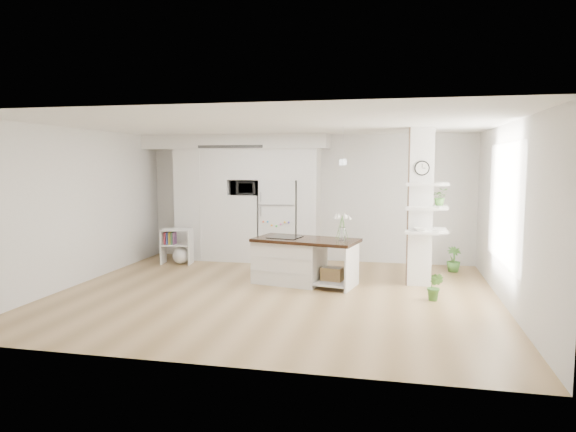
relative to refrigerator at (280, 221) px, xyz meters
name	(u,v)px	position (x,y,z in m)	size (l,w,h in m)	color
floor	(275,294)	(0.53, -2.68, -0.88)	(7.00, 6.00, 0.01)	tan
room	(274,179)	(0.53, -2.68, 0.98)	(7.04, 6.04, 2.72)	white
cabinet_wall	(238,191)	(-0.92, -0.01, 0.63)	(4.00, 0.71, 2.70)	white
refrigerator	(280,221)	(0.00, 0.00, 0.00)	(0.78, 0.69, 1.75)	white
column	(425,207)	(2.90, -1.55, 0.48)	(0.69, 0.90, 2.70)	silver
window	(504,204)	(4.00, -2.38, 0.62)	(2.40, 2.40, 0.00)	white
pendant_light	(384,162)	(2.23, -2.53, 1.24)	(0.12, 0.12, 0.10)	white
kitchen_island	(296,259)	(0.71, -1.88, -0.45)	(1.92, 1.19, 1.37)	white
bookshelf	(178,249)	(-2.03, -0.71, -0.55)	(0.66, 0.43, 0.74)	white
floor_plant_a	(435,287)	(3.03, -2.58, -0.65)	(0.24, 0.20, 0.44)	#468033
floor_plant_b	(454,259)	(3.52, -0.32, -0.63)	(0.27, 0.27, 0.48)	#468033
microwave	(245,188)	(-0.75, -0.06, 0.69)	(0.54, 0.37, 0.30)	#2D2D2D
shelf_plant	(440,197)	(3.15, -1.38, 0.65)	(0.27, 0.23, 0.30)	#468033
decor_bowl	(421,229)	(2.82, -1.78, 0.13)	(0.22, 0.22, 0.05)	white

